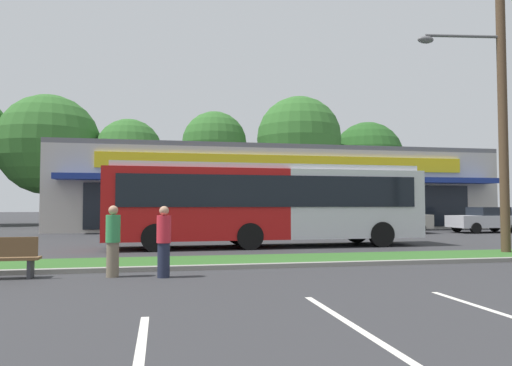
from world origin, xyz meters
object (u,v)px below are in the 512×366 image
Objects in this scene: city_bus at (267,202)px; bus_stop_bench at (1,257)px; pedestrian_by_pole at (164,241)px; pedestrian_mid at (113,241)px; car_2 at (486,220)px; car_3 at (391,220)px; utility_pole at (498,92)px.

city_bus is 10.49m from bus_stop_bench.
city_bus is 8.55m from pedestrian_by_pole.
car_2 is at bearing -145.29° from pedestrian_mid.
car_2 is (15.10, 6.92, -0.98)m from city_bus.
car_2 is 0.93× the size of car_3.
pedestrian_by_pole is (-13.11, -14.57, 0.02)m from car_3.
utility_pole is 9.13m from city_bus.
car_2 is at bearing -148.54° from bus_stop_bench.
pedestrian_mid reaches higher than pedestrian_by_pole.
city_bus reaches higher than pedestrian_mid.
pedestrian_by_pole is at bearing -120.02° from city_bus.
utility_pole is at bearing -37.41° from pedestrian_by_pole.
pedestrian_mid is at bearing -168.99° from utility_pole.
city_bus is at bearing 24.63° from car_2.
utility_pole is 2.23× the size of car_3.
city_bus is 11.52m from car_3.
utility_pole is 15.04m from car_2.
pedestrian_by_pole is 1.20m from pedestrian_mid.
car_2 is at bearing 54.87° from utility_pole.
utility_pole reaches higher than city_bus.
pedestrian_by_pole is 0.99× the size of pedestrian_mid.
pedestrian_mid is at bearing -127.58° from city_bus.
car_3 is (9.00, 7.13, -0.96)m from city_bus.
pedestrian_mid reaches higher than bus_stop_bench.
car_2 reaches higher than bus_stop_bench.
car_3 is at bearing -139.72° from bus_stop_bench.
utility_pole is 0.81× the size of city_bus.
bus_stop_bench is at bearing 31.46° from car_2.
pedestrian_by_pole is at bearing 173.25° from bus_stop_bench.
city_bus is 8.91m from pedestrian_mid.
car_3 is at bearing -134.92° from pedestrian_mid.
pedestrian_mid is (-12.14, -2.36, -4.60)m from utility_pole.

